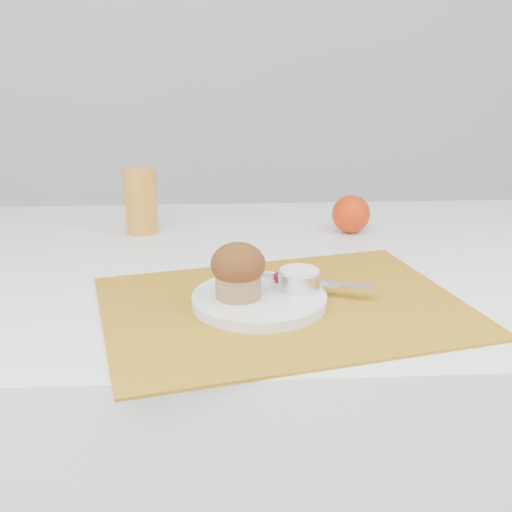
{
  "coord_description": "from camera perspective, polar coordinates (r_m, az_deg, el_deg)",
  "views": [
    {
      "loc": [
        -0.1,
        -0.98,
        1.11
      ],
      "look_at": [
        -0.05,
        -0.07,
        0.8
      ],
      "focal_mm": 45.0,
      "sensor_mm": 36.0,
      "label": 1
    }
  ],
  "objects": [
    {
      "name": "ramekin",
      "position": [
        0.92,
        3.86,
        -2.17
      ],
      "size": [
        0.08,
        0.08,
        0.03
      ],
      "primitive_type": "cylinder",
      "rotation": [
        0.0,
        0.0,
        -0.32
      ],
      "color": "silver",
      "rests_on": "plate"
    },
    {
      "name": "placemat",
      "position": [
        0.91,
        2.5,
        -4.5
      ],
      "size": [
        0.57,
        0.47,
        0.0
      ],
      "primitive_type": "cube",
      "rotation": [
        0.0,
        0.0,
        0.23
      ],
      "color": "#A87617",
      "rests_on": "table"
    },
    {
      "name": "orange",
      "position": [
        1.26,
        8.44,
        3.71
      ],
      "size": [
        0.07,
        0.07,
        0.07
      ],
      "primitive_type": "sphere",
      "color": "red",
      "rests_on": "table"
    },
    {
      "name": "cream",
      "position": [
        0.92,
        3.87,
        -1.4
      ],
      "size": [
        0.06,
        0.06,
        0.01
      ],
      "primitive_type": "cylinder",
      "rotation": [
        0.0,
        0.0,
        -0.13
      ],
      "color": "white",
      "rests_on": "ramekin"
    },
    {
      "name": "plate",
      "position": [
        0.91,
        0.29,
        -3.91
      ],
      "size": [
        0.22,
        0.22,
        0.02
      ],
      "primitive_type": "cylinder",
      "rotation": [
        0.0,
        0.0,
        -0.19
      ],
      "color": "white",
      "rests_on": "placemat"
    },
    {
      "name": "butter_knife",
      "position": [
        0.95,
        4.78,
        -2.25
      ],
      "size": [
        0.18,
        0.09,
        0.0
      ],
      "primitive_type": "cube",
      "rotation": [
        0.0,
        0.0,
        -0.39
      ],
      "color": "silver",
      "rests_on": "plate"
    },
    {
      "name": "table",
      "position": [
        1.27,
        1.89,
        -16.57
      ],
      "size": [
        1.2,
        0.8,
        0.75
      ],
      "primitive_type": "cube",
      "color": "white",
      "rests_on": "ground"
    },
    {
      "name": "juice_glass",
      "position": [
        1.26,
        -10.2,
        4.87
      ],
      "size": [
        0.08,
        0.08,
        0.13
      ],
      "primitive_type": "cylinder",
      "rotation": [
        0.0,
        0.0,
        0.3
      ],
      "color": "orange",
      "rests_on": "table"
    },
    {
      "name": "raspberry_far",
      "position": [
        0.95,
        2.89,
        -1.83
      ],
      "size": [
        0.02,
        0.02,
        0.02
      ],
      "primitive_type": "ellipsoid",
      "color": "#5C0212",
      "rests_on": "plate"
    },
    {
      "name": "raspberry_near",
      "position": [
        0.95,
        2.05,
        -1.87
      ],
      "size": [
        0.02,
        0.02,
        0.02
      ],
      "primitive_type": "ellipsoid",
      "color": "#5C0215",
      "rests_on": "plate"
    },
    {
      "name": "muffin",
      "position": [
        0.88,
        -1.6,
        -1.26
      ],
      "size": [
        0.08,
        0.08,
        0.08
      ],
      "color": "#A47E4F",
      "rests_on": "plate"
    }
  ]
}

